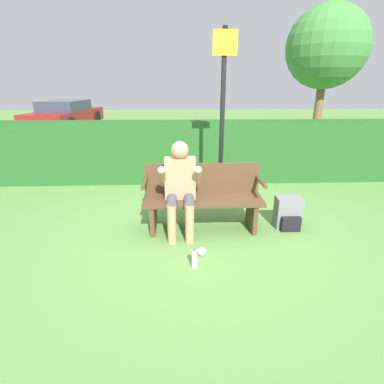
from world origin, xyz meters
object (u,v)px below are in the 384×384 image
at_px(park_bench, 203,197).
at_px(water_bottle, 194,259).
at_px(signpost, 222,113).
at_px(tree, 327,48).
at_px(person_seated, 180,184).
at_px(backpack, 288,213).
at_px(parked_car, 66,115).

height_order(park_bench, water_bottle, park_bench).
distance_m(signpost, tree, 6.97).
xyz_separation_m(person_seated, tree, (4.55, 6.36, 2.24)).
distance_m(backpack, tree, 7.51).
distance_m(water_bottle, parked_car, 12.12).
xyz_separation_m(water_bottle, signpost, (0.48, 1.66, 1.37)).
xyz_separation_m(water_bottle, parked_car, (-5.17, 10.95, 0.47)).
xyz_separation_m(park_bench, backpack, (1.17, -0.05, -0.24)).
distance_m(backpack, parked_car, 11.94).
xyz_separation_m(park_bench, person_seated, (-0.30, -0.11, 0.23)).
bearing_deg(park_bench, backpack, -2.23).
height_order(signpost, parked_car, signpost).
bearing_deg(signpost, person_seated, -128.41).
bearing_deg(backpack, parked_car, 122.98).
relative_size(water_bottle, signpost, 0.09).
distance_m(park_bench, water_bottle, 1.05).
height_order(person_seated, signpost, signpost).
distance_m(water_bottle, signpost, 2.20).
bearing_deg(parked_car, signpost, -142.29).
bearing_deg(tree, parked_car, 158.79).
relative_size(backpack, signpost, 0.16).
bearing_deg(person_seated, backpack, 2.35).
bearing_deg(tree, signpost, -125.16).
distance_m(person_seated, backpack, 1.55).
xyz_separation_m(park_bench, signpost, (0.32, 0.68, 1.04)).
bearing_deg(tree, person_seated, -125.57).
height_order(park_bench, person_seated, person_seated).
relative_size(signpost, tree, 0.62).
relative_size(park_bench, signpost, 0.60).
bearing_deg(parked_car, park_bench, -145.46).
height_order(person_seated, tree, tree).
bearing_deg(park_bench, parked_car, 118.11).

